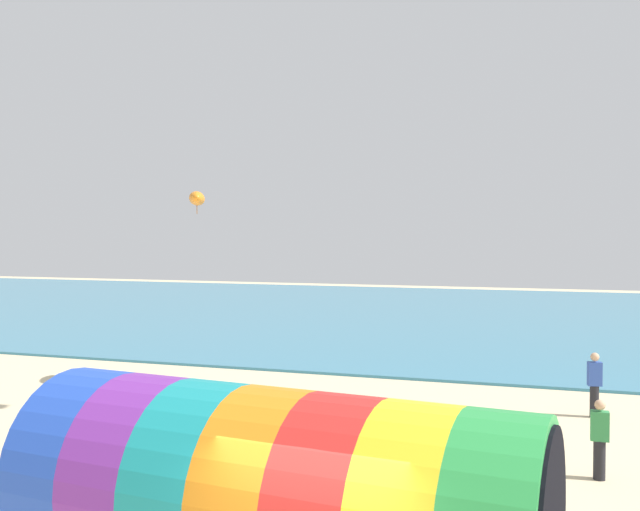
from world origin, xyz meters
name	(u,v)px	position (x,y,z in m)	size (l,w,h in m)	color
sea	(504,316)	(0.00, 36.05, 0.05)	(120.00, 40.00, 0.10)	teal
giant_inflatable_tube	(276,495)	(-0.83, 1.04, 1.45)	(7.51, 3.68, 2.90)	blue
kite_orange_parafoil	(197,199)	(-8.28, 12.90, 6.16)	(1.25, 1.58, 0.81)	orange
bystander_near_water	(600,439)	(3.68, 7.55, 0.83)	(0.36, 0.24, 1.64)	black
bystander_mid_beach	(595,384)	(3.86, 12.80, 0.91)	(0.40, 0.29, 1.77)	black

